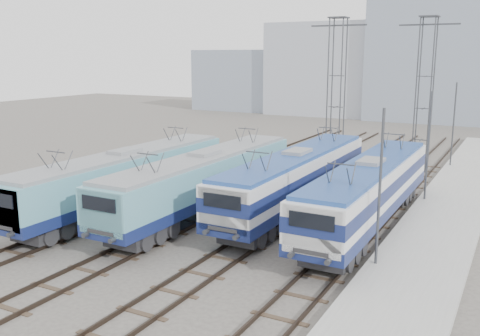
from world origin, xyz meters
The scene contains 14 objects.
ground centered at (0.00, 0.00, 0.00)m, with size 160.00×160.00×0.00m, color #514C47.
platform centered at (10.20, 8.00, 0.15)m, with size 4.00×70.00×0.30m, color #9E9E99.
locomotive_far_left centered at (-6.75, 3.74, 2.15)m, with size 2.73×17.22×3.24m.
locomotive_center_left centered at (-2.25, 5.35, 2.17)m, with size 2.75×17.33×3.26m.
locomotive_center_right centered at (2.25, 8.29, 2.22)m, with size 2.75×17.38×3.27m.
locomotive_far_right centered at (6.75, 7.45, 2.22)m, with size 2.74×17.33×3.26m.
catenary_tower_west centered at (0.00, 22.00, 6.64)m, with size 4.50×1.20×12.00m.
catenary_tower_east centered at (6.50, 24.00, 6.64)m, with size 4.50×1.20×12.00m.
mast_front centered at (8.60, 2.00, 3.50)m, with size 0.12×0.12×7.00m, color #3F4247.
mast_mid centered at (8.60, 14.00, 3.50)m, with size 0.12×0.12×7.00m, color #3F4247.
mast_rear centered at (8.60, 26.00, 3.50)m, with size 0.12×0.12×7.00m, color #3F4247.
building_west centered at (-14.00, 62.00, 7.00)m, with size 18.00×12.00×14.00m, color #A2A7B4.
building_center centered at (4.00, 62.00, 9.00)m, with size 22.00×14.00×18.00m, color #838FA1.
building_far_west centered at (-30.00, 62.00, 5.00)m, with size 14.00×10.00×10.00m, color #838FA1.
Camera 1 is at (13.72, -19.88, 9.08)m, focal length 40.00 mm.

